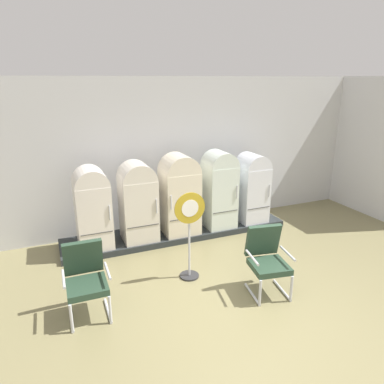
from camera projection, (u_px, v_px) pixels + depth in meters
name	position (u px, v px, depth m)	size (l,w,h in m)	color
ground	(255.00, 323.00, 4.82)	(12.00, 10.00, 0.05)	olive
back_wall	(166.00, 154.00, 7.54)	(11.76, 0.12, 3.18)	silver
side_wall_right	(374.00, 149.00, 8.21)	(0.16, 2.20, 3.18)	silver
display_plinth	(177.00, 232.00, 7.45)	(4.67, 0.95, 0.12)	#272C2E
refrigerator_0	(92.00, 206.00, 6.48)	(0.61, 0.68, 1.51)	silver
refrigerator_1	(138.00, 199.00, 6.78)	(0.65, 0.67, 1.53)	silver
refrigerator_2	(180.00, 192.00, 7.08)	(0.71, 0.66, 1.62)	beige
refrigerator_3	(219.00, 187.00, 7.38)	(0.61, 0.62, 1.62)	silver
refrigerator_4	(252.00, 186.00, 7.71)	(0.59, 0.66, 1.49)	white
armchair_left	(86.00, 276.00, 4.84)	(0.61, 0.66, 1.03)	silver
armchair_right	(267.00, 257.00, 5.36)	(0.67, 0.73, 1.03)	silver
sign_stand	(190.00, 235.00, 5.65)	(0.51, 0.32, 1.47)	#2D2D30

